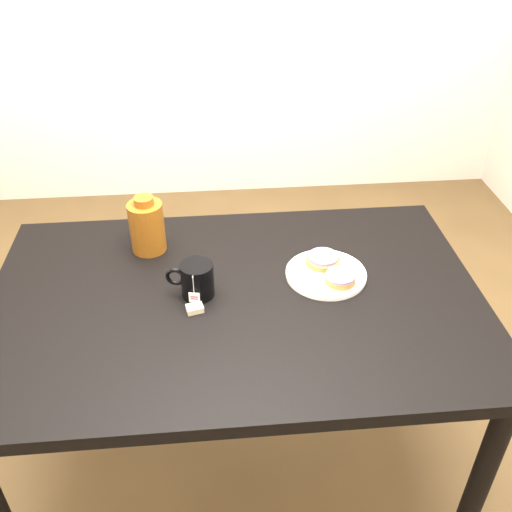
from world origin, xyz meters
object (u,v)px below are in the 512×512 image
object	(u,v)px
bagel_back	(323,259)
bagel_front	(340,278)
plate	(326,273)
teabag_pouch	(195,309)
table	(237,318)
mug	(197,280)
bagel_package	(147,226)

from	to	relation	value
bagel_back	bagel_front	size ratio (longest dim) A/B	1.21
plate	teabag_pouch	size ratio (longest dim) A/B	5.29
table	mug	bearing A→B (deg)	169.63
table	bagel_package	bearing A→B (deg)	134.51
bagel_package	teabag_pouch	bearing A→B (deg)	-65.87
bagel_back	bagel_front	xyz separation A→B (m)	(0.03, -0.10, 0.00)
plate	mug	bearing A→B (deg)	-172.24
teabag_pouch	bagel_package	world-z (taller)	bagel_package
bagel_front	bagel_package	bearing A→B (deg)	156.87
mug	bagel_package	xyz separation A→B (m)	(-0.15, 0.24, 0.03)
bagel_package	mug	bearing A→B (deg)	-58.38
plate	mug	world-z (taller)	mug
bagel_front	teabag_pouch	size ratio (longest dim) A/B	2.08
table	bagel_package	size ratio (longest dim) A/B	7.53
bagel_back	bagel_package	bearing A→B (deg)	164.93
table	mug	xyz separation A→B (m)	(-0.11, 0.02, 0.14)
bagel_back	teabag_pouch	bearing A→B (deg)	-155.83
table	bagel_package	distance (m)	0.40
mug	bagel_package	world-z (taller)	bagel_package
plate	teabag_pouch	xyz separation A→B (m)	(-0.39, -0.13, 0.00)
bagel_front	bagel_package	size ratio (longest dim) A/B	0.50
plate	bagel_back	size ratio (longest dim) A/B	2.11
bagel_front	bagel_package	world-z (taller)	bagel_package
table	plate	size ratio (longest dim) A/B	5.88
bagel_back	teabag_pouch	world-z (taller)	bagel_back
mug	bagel_package	size ratio (longest dim) A/B	0.78
bagel_back	mug	size ratio (longest dim) A/B	0.78
bagel_back	plate	bearing A→B (deg)	-89.04
table	bagel_back	distance (m)	0.32
plate	teabag_pouch	bearing A→B (deg)	-162.11
table	bagel_front	xyz separation A→B (m)	(0.30, 0.02, 0.11)
bagel_front	mug	xyz separation A→B (m)	(-0.41, -0.00, 0.03)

